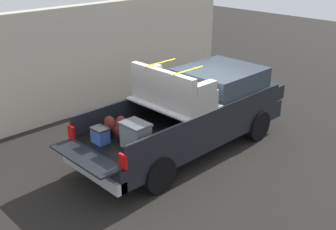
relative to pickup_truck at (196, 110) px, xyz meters
name	(u,v)px	position (x,y,z in m)	size (l,w,h in m)	color
ground_plane	(185,149)	(-0.34, 0.00, -0.95)	(40.00, 40.00, 0.00)	black
pickup_truck	(196,110)	(0.00, 0.00, 0.00)	(6.05, 2.06, 2.23)	black
building_facade	(75,61)	(-0.87, 3.94, 0.62)	(11.86, 0.36, 3.15)	beige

